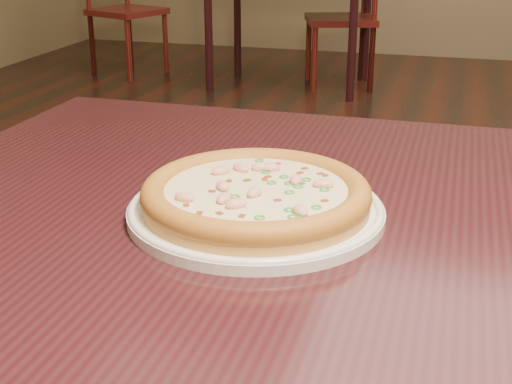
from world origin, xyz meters
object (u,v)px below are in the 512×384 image
(plate, at_px, (256,209))
(chair_b, at_px, (349,18))
(chair_a, at_px, (121,10))
(hero_table, at_px, (363,286))
(pizza, at_px, (256,194))

(plate, xyz_separation_m, chair_b, (-0.50, 3.91, -0.32))
(plate, relative_size, chair_b, 0.31)
(plate, distance_m, chair_a, 4.44)
(hero_table, distance_m, chair_a, 4.45)
(pizza, bearing_deg, hero_table, 22.63)
(hero_table, distance_m, pizza, 0.18)
(chair_a, bearing_deg, plate, -61.77)
(hero_table, relative_size, chair_a, 1.26)
(chair_a, height_order, chair_b, same)
(hero_table, relative_size, pizza, 4.62)
(hero_table, relative_size, chair_b, 1.26)
(plate, height_order, pizza, pizza)
(hero_table, distance_m, plate, 0.17)
(plate, xyz_separation_m, chair_a, (-2.09, 3.90, -0.32))
(hero_table, relative_size, plate, 4.12)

